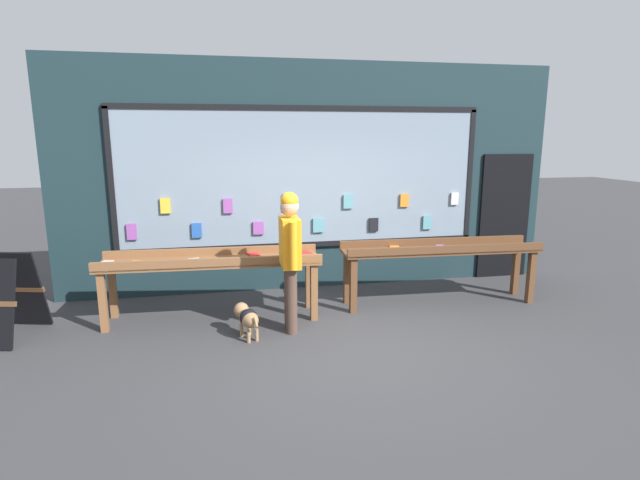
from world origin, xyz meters
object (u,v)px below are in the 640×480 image
Objects in this scene: display_table_left at (211,265)px; display_table_right at (440,254)px; person_browsing at (290,251)px; small_dog at (247,317)px; sandwich_board_sign at (7,296)px.

display_table_left is 3.22m from display_table_right.
person_browsing is (0.95, -0.62, 0.30)m from display_table_left.
display_table_left is at bearing 9.83° from small_dog.
display_table_right is 2.37m from person_browsing.
person_browsing is at bearing -33.14° from display_table_left.
display_table_left is at bearing 57.51° from person_browsing.
small_dog is (0.41, -0.73, -0.48)m from display_table_left.
display_table_right is 2.83× the size of sandwich_board_sign.
small_dog is 0.55× the size of sandwich_board_sign.
small_dog is at bearing 102.19° from person_browsing.
display_table_right is (3.22, 0.00, 0.00)m from display_table_left.
display_table_left is 2.42m from sandwich_board_sign.
display_table_left is at bearing 17.72° from sandwich_board_sign.
person_browsing reaches higher than small_dog.
person_browsing is at bearing -97.60° from small_dog.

